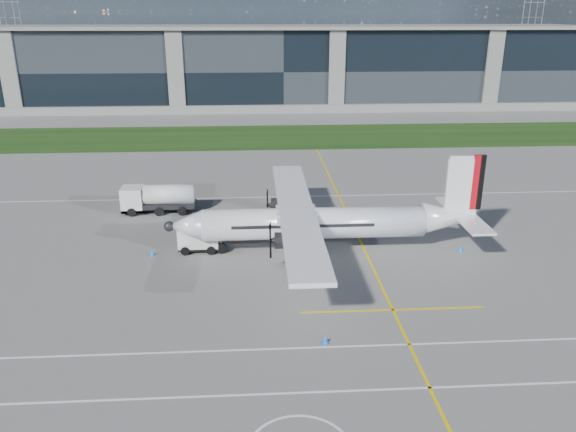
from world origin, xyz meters
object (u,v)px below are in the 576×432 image
at_px(pylon_west, 11,23).
at_px(ground_crew_person, 238,230).
at_px(safety_cone_portwing, 325,340).
at_px(pylon_east, 532,22).
at_px(fuel_tanker_truck, 153,199).
at_px(baggage_tug, 199,238).
at_px(safety_cone_stbdwing, 293,199).
at_px(safety_cone_tail, 461,248).
at_px(turboprop_aircraft, 326,205).
at_px(safety_cone_fwd, 152,253).

height_order(pylon_west, ground_crew_person, pylon_west).
bearing_deg(safety_cone_portwing, ground_crew_person, 109.02).
distance_m(pylon_east, fuel_tanker_truck, 169.66).
xyz_separation_m(ground_crew_person, safety_cone_portwing, (5.36, -15.55, -0.83)).
height_order(fuel_tanker_truck, baggage_tug, fuel_tanker_truck).
bearing_deg(safety_cone_stbdwing, safety_cone_portwing, -89.89).
bearing_deg(safety_cone_tail, safety_cone_stbdwing, 133.05).
bearing_deg(turboprop_aircraft, pylon_west, 118.61).
xyz_separation_m(fuel_tanker_truck, safety_cone_tail, (26.14, -10.94, -1.11)).
height_order(pylon_west, safety_cone_fwd, pylon_west).
height_order(pylon_west, safety_cone_stbdwing, pylon_west).
distance_m(pylon_east, safety_cone_tail, 165.36).
bearing_deg(turboprop_aircraft, baggage_tug, 175.77).
xyz_separation_m(baggage_tug, safety_cone_tail, (21.01, -1.50, -0.77)).
relative_size(safety_cone_portwing, safety_cone_stbdwing, 1.00).
bearing_deg(pylon_west, safety_cone_stbdwing, -59.67).
bearing_deg(pylon_west, fuel_tanker_truck, -64.62).
relative_size(pylon_west, safety_cone_stbdwing, 60.00).
height_order(safety_cone_tail, safety_cone_portwing, same).
height_order(baggage_tug, safety_cone_tail, baggage_tug).
height_order(baggage_tug, safety_cone_portwing, baggage_tug).
bearing_deg(safety_cone_tail, safety_cone_fwd, 178.52).
bearing_deg(pylon_west, safety_cone_tail, -58.33).
bearing_deg(pylon_west, turboprop_aircraft, -61.39).
bearing_deg(ground_crew_person, safety_cone_fwd, 138.64).
bearing_deg(pylon_east, turboprop_aircraft, -120.24).
xyz_separation_m(pylon_west, pylon_east, (165.00, 0.00, 0.00)).
xyz_separation_m(pylon_west, turboprop_aircraft, (79.75, -146.21, -11.13)).
relative_size(pylon_west, safety_cone_tail, 60.00).
relative_size(fuel_tanker_truck, baggage_tug, 2.13).
distance_m(turboprop_aircraft, ground_crew_person, 7.81).
bearing_deg(pylon_west, pylon_east, 0.00).
bearing_deg(fuel_tanker_truck, safety_cone_fwd, -81.79).
distance_m(safety_cone_tail, safety_cone_stbdwing, 18.40).
xyz_separation_m(fuel_tanker_truck, ground_crew_person, (8.26, -8.01, -0.28)).
bearing_deg(safety_cone_tail, turboprop_aircraft, 176.05).
relative_size(baggage_tug, safety_cone_portwing, 6.81).
distance_m(pylon_west, ground_crew_person, 161.99).
distance_m(turboprop_aircraft, fuel_tanker_truck, 18.49).
xyz_separation_m(pylon_east, baggage_tug, (-95.34, -145.47, -13.98)).
relative_size(pylon_east, fuel_tanker_truck, 4.14).
bearing_deg(pylon_west, baggage_tug, -64.41).
bearing_deg(pylon_west, safety_cone_portwing, -63.91).
relative_size(pylon_west, pylon_east, 1.00).
bearing_deg(safety_cone_stbdwing, pylon_west, 120.33).
relative_size(pylon_east, turboprop_aircraft, 1.16).
bearing_deg(ground_crew_person, safety_cone_portwing, -131.01).
xyz_separation_m(baggage_tug, safety_cone_stbdwing, (8.45, 11.95, -0.77)).
distance_m(pylon_west, safety_cone_tail, 173.31).
bearing_deg(safety_cone_fwd, safety_cone_portwing, -47.54).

